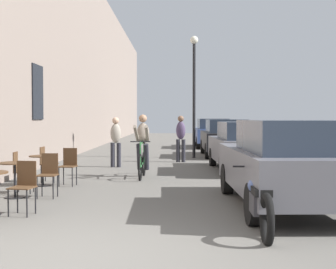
# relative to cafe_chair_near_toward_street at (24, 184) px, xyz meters

# --- Properties ---
(ground_plane) EXTENTS (88.00, 88.00, 0.00)m
(ground_plane) POSITION_rel_cafe_chair_near_toward_street_xyz_m (1.44, -2.40, -0.52)
(ground_plane) COLOR #5B5954
(building_facade_left) EXTENTS (0.54, 68.00, 9.01)m
(building_facade_left) POSITION_rel_cafe_chair_near_toward_street_xyz_m (-2.01, 11.59, 3.99)
(building_facade_left) COLOR gray
(building_facade_left) RESTS_ON ground_plane
(cafe_chair_near_toward_street) EXTENTS (0.43, 0.43, 0.89)m
(cafe_chair_near_toward_street) POSITION_rel_cafe_chair_near_toward_street_xyz_m (0.00, 0.00, 0.00)
(cafe_chair_near_toward_street) COLOR black
(cafe_chair_near_toward_street) RESTS_ON ground_plane
(cafe_table_mid) EXTENTS (0.64, 0.64, 0.72)m
(cafe_table_mid) POSITION_rel_cafe_chair_near_toward_street_xyz_m (-0.70, 1.61, 0.00)
(cafe_table_mid) COLOR black
(cafe_table_mid) RESTS_ON ground_plane
(cafe_chair_mid_toward_street) EXTENTS (0.41, 0.41, 0.89)m
(cafe_chair_mid_toward_street) POSITION_rel_cafe_chair_near_toward_street_xyz_m (-0.78, 2.18, 0.00)
(cafe_chair_mid_toward_street) COLOR black
(cafe_chair_mid_toward_street) RESTS_ON ground_plane
(cafe_chair_mid_toward_wall) EXTENTS (0.39, 0.39, 0.89)m
(cafe_chair_mid_toward_wall) POSITION_rel_cafe_chair_near_toward_street_xyz_m (-0.04, 1.68, 0.00)
(cafe_chair_mid_toward_wall) COLOR black
(cafe_chair_mid_toward_wall) RESTS_ON ground_plane
(cafe_table_far) EXTENTS (0.64, 0.64, 0.72)m
(cafe_table_far) POSITION_rel_cafe_chair_near_toward_street_xyz_m (-0.62, 3.29, 0.00)
(cafe_table_far) COLOR black
(cafe_table_far) RESTS_ON ground_plane
(cafe_chair_far_toward_street) EXTENTS (0.40, 0.40, 0.89)m
(cafe_chair_far_toward_street) POSITION_rel_cafe_chair_near_toward_street_xyz_m (-0.69, 3.90, 0.00)
(cafe_chair_far_toward_street) COLOR black
(cafe_chair_far_toward_street) RESTS_ON ground_plane
(cafe_chair_far_toward_wall) EXTENTS (0.42, 0.42, 0.89)m
(cafe_chair_far_toward_wall) POSITION_rel_cafe_chair_near_toward_street_xyz_m (-0.01, 3.37, 0.00)
(cafe_chair_far_toward_wall) COLOR black
(cafe_chair_far_toward_wall) RESTS_ON ground_plane
(cyclist_on_bicycle) EXTENTS (0.52, 1.76, 1.74)m
(cyclist_on_bicycle) POSITION_rel_cafe_chair_near_toward_street_xyz_m (1.65, 4.94, 0.29)
(cyclist_on_bicycle) COLOR black
(cyclist_on_bicycle) RESTS_ON ground_plane
(pedestrian_near) EXTENTS (0.35, 0.26, 1.64)m
(pedestrian_near) POSITION_rel_cafe_chair_near_toward_street_xyz_m (0.59, 7.53, 0.40)
(pedestrian_near) COLOR #26262D
(pedestrian_near) RESTS_ON ground_plane
(pedestrian_mid) EXTENTS (0.36, 0.27, 1.70)m
(pedestrian_mid) POSITION_rel_cafe_chair_near_toward_street_xyz_m (2.75, 9.30, 0.44)
(pedestrian_mid) COLOR #26262D
(pedestrian_mid) RESTS_ON ground_plane
(street_lamp) EXTENTS (0.32, 0.32, 4.90)m
(street_lamp) POSITION_rel_cafe_chair_near_toward_street_xyz_m (3.31, 11.14, 2.59)
(street_lamp) COLOR black
(street_lamp) RESTS_ON ground_plane
(parked_car_nearest) EXTENTS (1.96, 4.48, 1.58)m
(parked_car_nearest) POSITION_rel_cafe_chair_near_toward_street_xyz_m (4.52, 0.59, 0.30)
(parked_car_nearest) COLOR #595960
(parked_car_nearest) RESTS_ON ground_plane
(parked_car_second) EXTENTS (1.87, 4.26, 1.50)m
(parked_car_second) POSITION_rel_cafe_chair_near_toward_street_xyz_m (4.64, 6.48, 0.26)
(parked_car_second) COLOR #595960
(parked_car_second) RESTS_ON ground_plane
(parked_car_third) EXTENTS (1.85, 4.37, 1.55)m
(parked_car_third) POSITION_rel_cafe_chair_near_toward_street_xyz_m (4.64, 11.95, 0.29)
(parked_car_third) COLOR black
(parked_car_third) RESTS_ON ground_plane
(parked_car_fourth) EXTENTS (1.89, 4.43, 1.57)m
(parked_car_fourth) POSITION_rel_cafe_chair_near_toward_street_xyz_m (4.58, 17.87, 0.30)
(parked_car_fourth) COLOR #384C84
(parked_car_fourth) RESTS_ON ground_plane
(parked_motorcycle) EXTENTS (0.62, 2.15, 0.92)m
(parked_motorcycle) POSITION_rel_cafe_chair_near_toward_street_xyz_m (3.73, -1.04, -0.11)
(parked_motorcycle) COLOR black
(parked_motorcycle) RESTS_ON ground_plane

